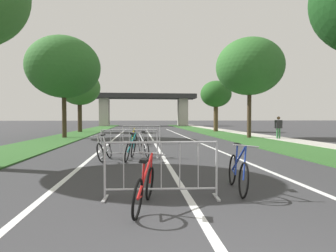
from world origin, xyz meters
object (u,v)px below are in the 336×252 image
(bicycle_white_0, at_px, (104,150))
(bicycle_red_5, at_px, (145,187))
(bicycle_blue_1, at_px, (238,172))
(bicycle_black_3, at_px, (135,138))
(crowd_barrier_second, at_px, (129,144))
(bicycle_silver_6, at_px, (143,146))
(tree_left_pine_far, at_px, (80,88))
(crowd_barrier_nearest, at_px, (161,171))
(pedestrian_in_red_jacket, at_px, (278,126))
(tree_left_pine_near, at_px, (64,67))
(bicycle_yellow_4, at_px, (132,138))
(tree_right_cypress_far, at_px, (250,67))
(crowd_barrier_third, at_px, (142,135))
(bicycle_teal_2, at_px, (131,149))
(tree_right_oak_near, at_px, (216,94))

(bicycle_white_0, relative_size, bicycle_red_5, 1.06)
(bicycle_blue_1, relative_size, bicycle_black_3, 1.01)
(bicycle_black_3, bearing_deg, crowd_barrier_second, -86.04)
(crowd_barrier_second, bearing_deg, bicycle_blue_1, -63.97)
(bicycle_silver_6, bearing_deg, tree_left_pine_far, 96.69)
(bicycle_white_0, relative_size, bicycle_silver_6, 0.93)
(crowd_barrier_nearest, xyz_separation_m, bicycle_silver_6, (-0.25, 5.69, -0.12))
(bicycle_white_0, bearing_deg, bicycle_blue_1, 134.78)
(tree_left_pine_far, bearing_deg, pedestrian_in_red_jacket, -36.26)
(tree_left_pine_near, height_order, bicycle_yellow_4, tree_left_pine_near)
(tree_right_cypress_far, bearing_deg, tree_left_pine_near, 173.58)
(bicycle_blue_1, relative_size, pedestrian_in_red_jacket, 1.08)
(tree_left_pine_far, height_order, bicycle_black_3, tree_left_pine_far)
(tree_left_pine_near, relative_size, tree_left_pine_far, 1.16)
(tree_left_pine_far, bearing_deg, bicycle_black_3, -66.07)
(tree_left_pine_near, relative_size, crowd_barrier_third, 3.50)
(bicycle_white_0, height_order, pedestrian_in_red_jacket, pedestrian_in_red_jacket)
(bicycle_black_3, bearing_deg, crowd_barrier_nearest, -81.58)
(pedestrian_in_red_jacket, bearing_deg, tree_left_pine_far, 141.52)
(bicycle_blue_1, relative_size, bicycle_silver_6, 0.96)
(tree_left_pine_far, bearing_deg, bicycle_teal_2, -73.36)
(crowd_barrier_nearest, xyz_separation_m, crowd_barrier_third, (-0.27, 10.29, 0.00))
(tree_right_cypress_far, distance_m, crowd_barrier_third, 9.85)
(tree_right_cypress_far, height_order, bicycle_blue_1, tree_right_cypress_far)
(tree_left_pine_near, height_order, bicycle_black_3, tree_left_pine_near)
(tree_left_pine_near, distance_m, bicycle_silver_6, 12.36)
(tree_right_oak_near, relative_size, crowd_barrier_nearest, 2.56)
(crowd_barrier_nearest, distance_m, bicycle_white_0, 4.96)
(tree_left_pine_near, distance_m, tree_right_oak_near, 15.62)
(crowd_barrier_second, bearing_deg, tree_left_pine_near, 115.72)
(bicycle_teal_2, relative_size, bicycle_red_5, 1.14)
(tree_left_pine_far, xyz_separation_m, bicycle_blue_1, (8.04, -23.61, -4.16))
(tree_left_pine_near, xyz_separation_m, bicycle_black_3, (5.17, -4.78, -4.78))
(crowd_barrier_second, distance_m, bicycle_yellow_4, 4.67)
(bicycle_blue_1, bearing_deg, bicycle_black_3, -69.77)
(bicycle_teal_2, height_order, pedestrian_in_red_jacket, pedestrian_in_red_jacket)
(bicycle_red_5, bearing_deg, tree_left_pine_near, 121.31)
(crowd_barrier_nearest, height_order, crowd_barrier_third, same)
(pedestrian_in_red_jacket, bearing_deg, bicycle_silver_6, -145.04)
(bicycle_silver_6, bearing_deg, bicycle_black_3, 82.28)
(crowd_barrier_third, relative_size, bicycle_red_5, 1.34)
(crowd_barrier_second, xyz_separation_m, bicycle_silver_6, (0.50, 0.54, -0.12))
(tree_left_pine_near, xyz_separation_m, pedestrian_in_red_jacket, (14.78, -2.98, -4.18))
(tree_left_pine_far, relative_size, pedestrian_in_red_jacket, 4.04)
(tree_right_cypress_far, distance_m, bicycle_teal_2, 13.41)
(tree_left_pine_far, distance_m, bicycle_blue_1, 25.29)
(bicycle_yellow_4, bearing_deg, pedestrian_in_red_jacket, 18.97)
(tree_left_pine_near, height_order, bicycle_silver_6, tree_left_pine_near)
(bicycle_teal_2, relative_size, pedestrian_in_red_jacket, 1.14)
(bicycle_yellow_4, bearing_deg, tree_right_cypress_far, 30.25)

